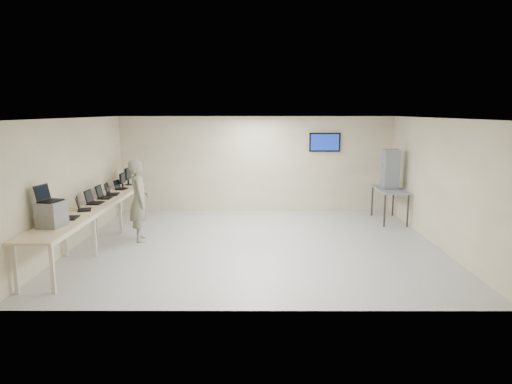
{
  "coord_description": "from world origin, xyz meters",
  "views": [
    {
      "loc": [
        0.02,
        -9.9,
        2.95
      ],
      "look_at": [
        0.0,
        0.2,
        1.15
      ],
      "focal_mm": 32.0,
      "sensor_mm": 36.0,
      "label": 1
    }
  ],
  "objects_px": {
    "workbench": "(95,208)",
    "soldier": "(139,200)",
    "equipment_box": "(52,214)",
    "side_table": "(390,191)"
  },
  "relations": [
    {
      "from": "workbench",
      "to": "soldier",
      "type": "height_order",
      "value": "soldier"
    },
    {
      "from": "workbench",
      "to": "side_table",
      "type": "xyz_separation_m",
      "value": [
        7.19,
        2.17,
        -0.01
      ]
    },
    {
      "from": "soldier",
      "to": "side_table",
      "type": "bearing_deg",
      "value": -89.72
    },
    {
      "from": "workbench",
      "to": "soldier",
      "type": "relative_size",
      "value": 3.19
    },
    {
      "from": "workbench",
      "to": "side_table",
      "type": "distance_m",
      "value": 7.51
    },
    {
      "from": "equipment_box",
      "to": "soldier",
      "type": "height_order",
      "value": "soldier"
    },
    {
      "from": "soldier",
      "to": "side_table",
      "type": "xyz_separation_m",
      "value": [
        6.27,
        1.89,
        -0.12
      ]
    },
    {
      "from": "workbench",
      "to": "soldier",
      "type": "xyz_separation_m",
      "value": [
        0.92,
        0.28,
        0.11
      ]
    },
    {
      "from": "workbench",
      "to": "side_table",
      "type": "height_order",
      "value": "workbench"
    },
    {
      "from": "workbench",
      "to": "equipment_box",
      "type": "distance_m",
      "value": 1.99
    }
  ]
}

